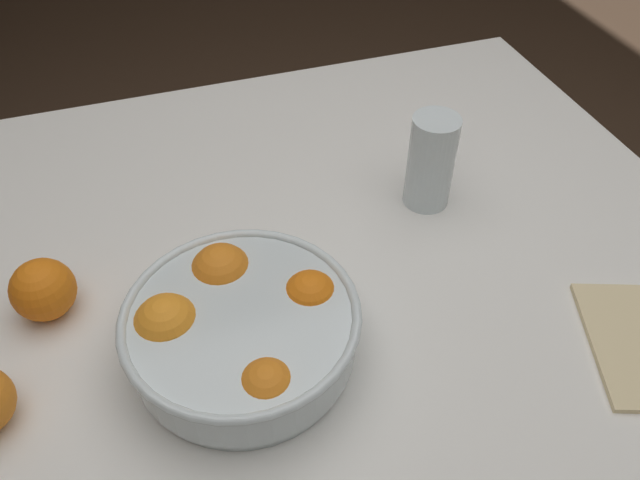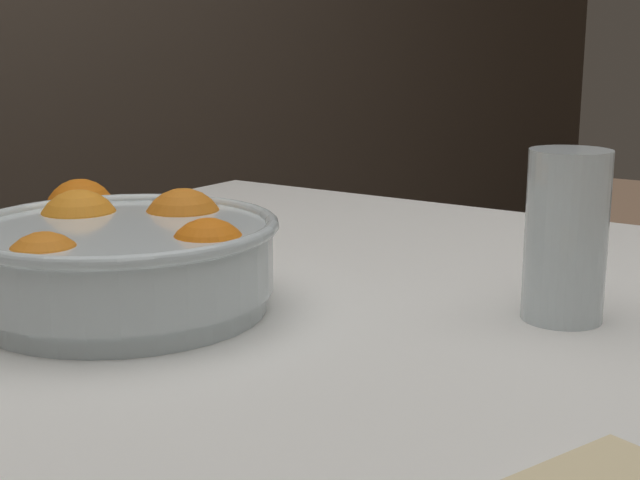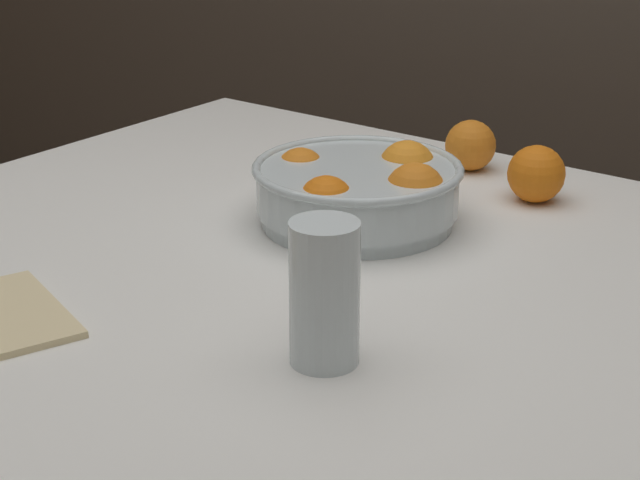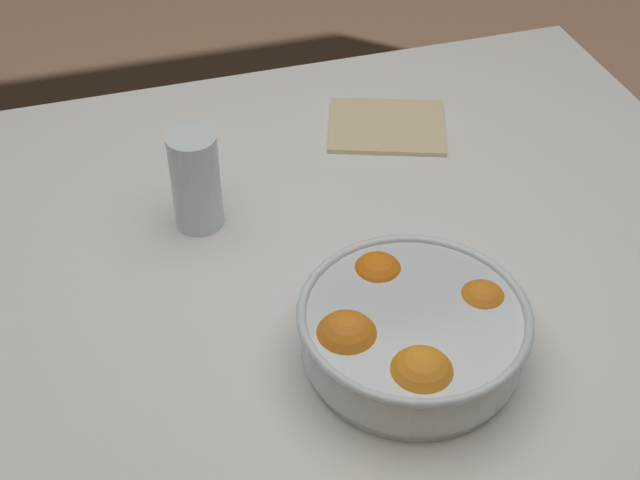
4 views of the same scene
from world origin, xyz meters
TOP-DOWN VIEW (x-y plane):
  - dining_table at (0.00, 0.00)m, footprint 1.26×1.14m
  - fruit_bowl at (-0.02, 0.17)m, footprint 0.28×0.28m
  - juice_glass at (0.18, -0.17)m, footprint 0.07×0.07m
  - orange_loose_near_bowl at (0.13, 0.39)m, footprint 0.08×0.08m
  - orange_loose_front at (-0.02, 0.47)m, footprint 0.08×0.08m

SIDE VIEW (x-z plane):
  - dining_table at x=0.00m, z-range 0.31..1.08m
  - orange_loose_front at x=-0.02m, z-range 0.76..0.84m
  - orange_loose_near_bowl at x=0.13m, z-range 0.76..0.85m
  - fruit_bowl at x=-0.02m, z-range 0.76..0.86m
  - juice_glass at x=0.18m, z-range 0.76..0.91m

